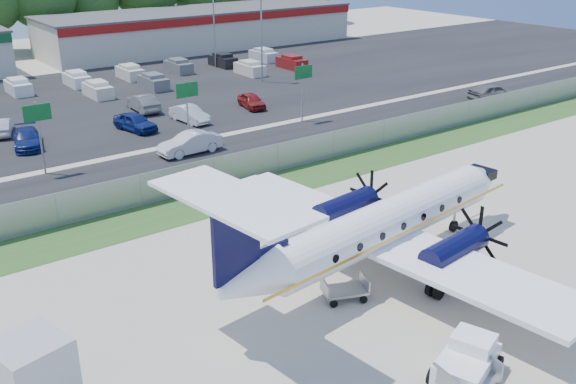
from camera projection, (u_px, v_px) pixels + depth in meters
ground at (362, 274)px, 30.84m from camera, size 170.00×170.00×0.00m
grass_verge at (231, 197)px, 39.79m from camera, size 170.00×4.00×0.02m
access_road at (179, 166)px, 45.02m from camera, size 170.00×8.00×0.02m
parking_lot at (76, 105)px, 60.69m from camera, size 170.00×32.00×0.02m
perimeter_fence at (214, 173)px, 40.91m from camera, size 120.00×0.06×1.99m
building_east at (202, 28)px, 90.36m from camera, size 44.40×12.40×5.24m
sign_left at (38, 123)px, 42.19m from camera, size 1.80×0.26×5.00m
sign_mid at (187, 99)px, 48.22m from camera, size 1.80×0.26×5.00m
sign_right at (303, 80)px, 54.25m from camera, size 1.80×0.26×5.00m
light_pole_ne at (261, 33)px, 68.19m from camera, size 0.90×0.35×9.09m
light_pole_se at (214, 23)px, 75.66m from camera, size 0.90×0.35×9.09m
aircraft at (382, 224)px, 30.28m from camera, size 20.71×20.37×6.35m
pushback_tug at (468, 359)px, 23.51m from camera, size 3.22×2.80×1.52m
baggage_cart_near at (467, 378)px, 22.86m from camera, size 2.32×1.57×1.14m
baggage_cart_far at (345, 289)px, 28.58m from camera, size 2.28×1.83×1.04m
service_container at (34, 377)px, 21.77m from camera, size 2.93×2.93×2.70m
cone_nose at (427, 193)px, 39.64m from camera, size 0.40×0.40×0.56m
cone_port_wing at (483, 353)px, 24.59m from camera, size 0.42×0.42×0.60m
cone_starboard_wing at (323, 199)px, 38.82m from camera, size 0.41×0.41×0.58m
road_car_mid at (191, 153)px, 47.64m from camera, size 4.81×1.83×1.57m
road_car_east at (492, 101)px, 62.41m from camera, size 5.29×3.12×1.69m
parked_car_b at (28, 147)px, 48.97m from camera, size 2.97×5.03×1.37m
parked_car_c at (136, 131)px, 53.04m from camera, size 2.68×4.62×1.48m
parked_car_d at (190, 122)px, 55.40m from camera, size 1.99×4.45×1.42m
parked_car_e at (252, 108)px, 59.87m from camera, size 2.33×4.24×1.37m
parked_car_f at (3, 135)px, 51.99m from camera, size 2.57×4.35×1.35m
parked_car_g at (144, 111)px, 58.81m from camera, size 1.87×4.82×1.56m
far_parking_rows at (59, 95)px, 64.42m from camera, size 56.00×10.00×1.60m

